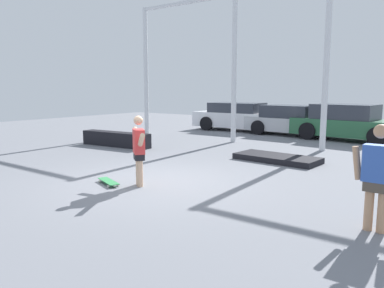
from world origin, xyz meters
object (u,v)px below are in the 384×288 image
Objects in this scene: parked_car_white at (239,117)px; grind_box at (116,139)px; manual_pad at (277,158)px; parked_car_green at (347,123)px; bystander at (378,174)px; skateboard at (108,181)px; skateboarder at (139,148)px; parked_car_silver at (291,121)px.

grind_box is at bearing -100.09° from parked_car_white.
manual_pad is 5.87m from parked_car_green.
parked_car_white is 13.34m from bystander.
parked_car_green is (2.37, 10.48, 0.64)m from skateboard.
grind_box is at bearing -127.95° from parked_car_green.
manual_pad is 1.51× the size of bystander.
parked_car_white is 2.94× the size of bystander.
skateboard is at bearing -114.32° from skateboarder.
parked_car_silver is 0.91× the size of parked_car_green.
skateboarder is at bearing -82.41° from parked_car_silver.
parked_car_green is at bearing -72.71° from bystander.
skateboarder is 4.61m from bystander.
skateboarder is 4.58m from manual_pad.
manual_pad is (5.88, 0.78, -0.18)m from grind_box.
bystander is (9.23, -3.42, 0.59)m from grind_box.
skateboarder is 0.37× the size of parked_car_silver.
parked_car_white is at bearing 125.54° from skateboard.
parked_car_silver is at bearing 61.11° from grind_box.
grind_box reaches higher than manual_pad.
parked_car_white is at bearing 147.29° from skateboarder.
skateboarder reaches higher than parked_car_green.
manual_pad is (1.26, 4.34, -0.74)m from skateboarder.
parked_car_green is (5.25, -0.56, 0.02)m from parked_car_white.
skateboard is 0.18× the size of parked_car_white.
manual_pad is 0.59× the size of parked_car_silver.
skateboard is 0.34× the size of manual_pad.
skateboard is 0.20× the size of parked_car_silver.
parked_car_white is at bearing 81.23° from grind_box.
bystander is at bearing -20.34° from grind_box.
parked_car_white is at bearing 179.50° from parked_car_silver.
manual_pad is at bearing 7.59° from grind_box.
parked_car_silver is at bearing -5.22° from parked_car_white.
bystander is (5.38, -10.40, 0.21)m from parked_car_silver.
manual_pad reaches higher than skateboard.
parked_car_silver reaches higher than skateboard.
parked_car_green is at bearing 85.35° from manual_pad.
bystander reaches higher than parked_car_silver.
bystander is (8.12, -10.59, 0.17)m from parked_car_white.
skateboard is 0.29× the size of grind_box.
manual_pad is 6.54m from parked_car_silver.
grind_box is (-4.62, 3.56, -0.56)m from skateboarder.
skateboarder is 11.29m from parked_car_white.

